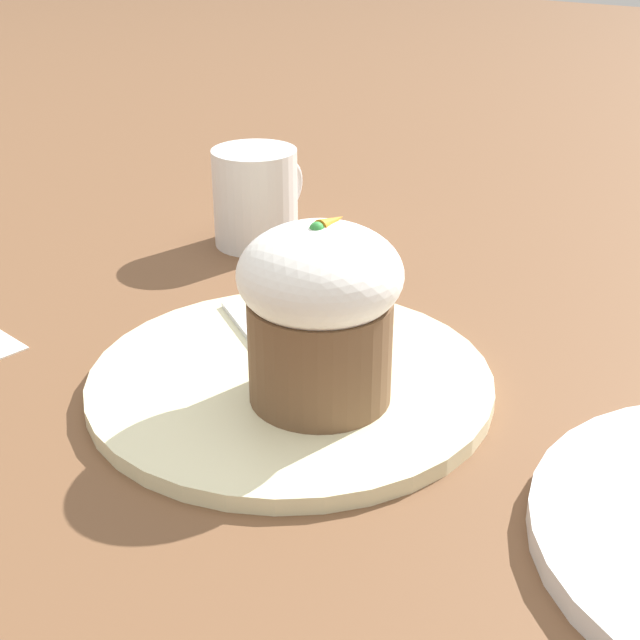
# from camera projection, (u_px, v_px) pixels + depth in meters

# --- Properties ---
(ground_plane) EXTENTS (4.00, 4.00, 0.00)m
(ground_plane) POSITION_uv_depth(u_px,v_px,m) (291.00, 388.00, 0.55)
(ground_plane) COLOR brown
(dessert_plate) EXTENTS (0.25, 0.25, 0.01)m
(dessert_plate) POSITION_uv_depth(u_px,v_px,m) (291.00, 381.00, 0.55)
(dessert_plate) COLOR beige
(dessert_plate) RESTS_ON ground_plane
(carrot_cake) EXTENTS (0.09, 0.09, 0.11)m
(carrot_cake) POSITION_uv_depth(u_px,v_px,m) (320.00, 310.00, 0.50)
(carrot_cake) COLOR brown
(carrot_cake) RESTS_ON dessert_plate
(spoon) EXTENTS (0.08, 0.12, 0.01)m
(spoon) POSITION_uv_depth(u_px,v_px,m) (272.00, 358.00, 0.56)
(spoon) COLOR silver
(spoon) RESTS_ON dessert_plate
(coffee_cup) EXTENTS (0.10, 0.07, 0.08)m
(coffee_cup) POSITION_uv_depth(u_px,v_px,m) (257.00, 197.00, 0.75)
(coffee_cup) COLOR white
(coffee_cup) RESTS_ON ground_plane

